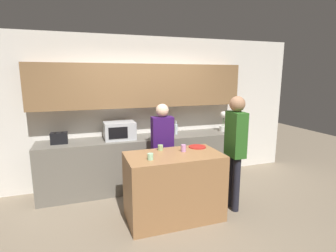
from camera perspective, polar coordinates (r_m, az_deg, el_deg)
ground_plane at (r=3.80m, az=0.46°, el=-20.86°), size 14.00×14.00×0.00m
back_wall at (r=4.85m, az=-6.03°, el=5.39°), size 6.40×0.40×2.70m
back_counter at (r=4.82m, az=-5.05°, el=-7.75°), size 3.60×0.62×0.92m
kitchen_island at (r=3.79m, az=1.25°, el=-12.95°), size 1.32×0.73×0.94m
microwave at (r=4.57m, az=-10.51°, el=-0.96°), size 0.52×0.39×0.30m
toaster at (r=4.55m, az=-22.62°, el=-2.45°), size 0.26×0.16×0.18m
potted_plant at (r=5.24m, az=11.93°, el=1.04°), size 0.14×0.14×0.39m
bottle_0 at (r=4.73m, az=-0.39°, el=-1.01°), size 0.08×0.08×0.25m
bottle_1 at (r=4.85m, az=0.67°, el=-0.78°), size 0.07×0.07×0.24m
bottle_2 at (r=4.88m, az=1.74°, el=-0.65°), size 0.06×0.06×0.26m
plate_on_island at (r=3.98m, az=6.38°, el=-4.52°), size 0.26×0.26×0.01m
cup_0 at (r=3.80m, az=-1.66°, el=-4.73°), size 0.08×0.08×0.08m
cup_1 at (r=3.74m, az=3.39°, el=-4.84°), size 0.07×0.07×0.10m
cup_2 at (r=3.39m, az=-3.86°, el=-6.66°), size 0.08×0.08×0.08m
person_left at (r=3.97m, az=14.45°, el=-3.64°), size 0.23×0.35×1.72m
person_center at (r=4.20m, az=-1.24°, el=-3.90°), size 0.35×0.21×1.57m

